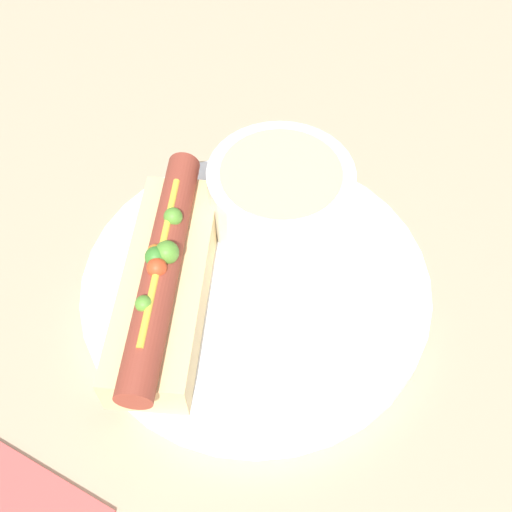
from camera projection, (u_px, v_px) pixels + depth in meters
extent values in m
plane|color=tan|center=(256.00, 290.00, 0.48)|extent=(4.00, 4.00, 0.00)
cylinder|color=white|center=(256.00, 284.00, 0.47)|extent=(0.27, 0.27, 0.02)
cube|color=#E5C17F|center=(167.00, 286.00, 0.44)|extent=(0.19, 0.13, 0.04)
cylinder|color=brown|center=(162.00, 266.00, 0.42)|extent=(0.19, 0.11, 0.02)
sphere|color=#518C2D|center=(173.00, 217.00, 0.43)|extent=(0.01, 0.01, 0.01)
sphere|color=#518C2D|center=(167.00, 252.00, 0.41)|extent=(0.02, 0.02, 0.02)
sphere|color=orange|center=(155.00, 252.00, 0.41)|extent=(0.01, 0.01, 0.01)
sphere|color=#387A28|center=(156.00, 257.00, 0.41)|extent=(0.02, 0.02, 0.02)
sphere|color=#C63F1E|center=(157.00, 268.00, 0.40)|extent=(0.01, 0.01, 0.01)
sphere|color=#518C2D|center=(144.00, 304.00, 0.39)|extent=(0.01, 0.01, 0.01)
cylinder|color=gold|center=(160.00, 256.00, 0.41)|extent=(0.13, 0.07, 0.01)
cylinder|color=silver|center=(280.00, 194.00, 0.48)|extent=(0.12, 0.12, 0.05)
cylinder|color=#D1C184|center=(281.00, 177.00, 0.47)|extent=(0.10, 0.10, 0.01)
cube|color=#B7B7BC|center=(209.00, 230.00, 0.49)|extent=(0.03, 0.11, 0.00)
ellipsoid|color=#B7B7BC|center=(282.00, 192.00, 0.51)|extent=(0.03, 0.04, 0.01)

